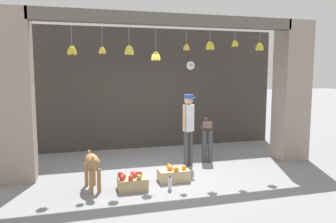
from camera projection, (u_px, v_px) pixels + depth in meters
ground_plane at (172, 172)px, 7.06m from camera, size 60.00×60.00×0.00m
shop_back_wall at (148, 89)px, 9.21m from camera, size 7.52×0.12×3.34m
shop_pillar_left at (14, 96)px, 6.32m from camera, size 0.70×0.60×3.34m
shop_pillar_right at (292, 91)px, 7.97m from camera, size 0.70×0.60×3.34m
storefront_awning at (171, 23)px, 6.79m from camera, size 5.62×0.28×0.98m
dog at (93, 164)px, 5.93m from camera, size 0.32×0.84×0.71m
shopkeeper at (188, 124)px, 7.40m from camera, size 0.31×0.30×1.64m
worker_stooping at (207, 133)px, 7.93m from camera, size 0.39×0.76×1.00m
fruit_crate_oranges at (174, 174)px, 6.45m from camera, size 0.59×0.36×0.32m
fruit_crate_apples at (132, 182)px, 5.98m from camera, size 0.52×0.39×0.32m
water_bottle at (170, 184)px, 5.96m from camera, size 0.07×0.07×0.25m
wall_clock at (190, 66)px, 9.39m from camera, size 0.26×0.03×0.26m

